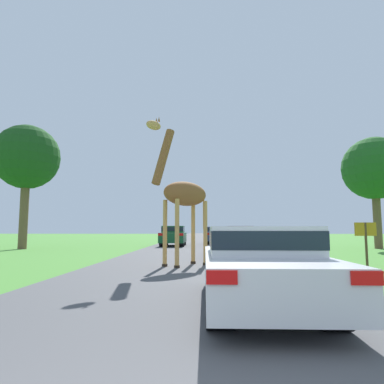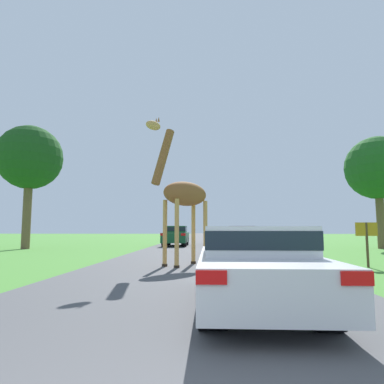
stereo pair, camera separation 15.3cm
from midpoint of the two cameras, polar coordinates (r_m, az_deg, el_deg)
road at (r=30.88m, az=1.42°, el=-8.42°), size 7.23×120.00×0.00m
giraffe_near_road at (r=11.74m, az=-1.94°, el=-0.28°), size 2.18×2.23×4.90m
car_lead_maroon at (r=5.83m, az=10.39°, el=-11.53°), size 1.77×4.41×1.29m
car_queue_right at (r=21.42m, az=7.63°, el=-7.38°), size 1.71×4.52×1.40m
car_queue_left at (r=15.56m, az=6.71°, el=-8.25°), size 1.85×4.44×1.20m
car_far_ahead at (r=25.04m, az=-3.31°, el=-7.22°), size 1.71×3.94×1.43m
car_verge_right at (r=28.41m, az=4.06°, el=-7.11°), size 1.84×4.07×1.39m
tree_left_edge at (r=24.82m, az=27.96°, el=3.43°), size 4.00×4.00×7.10m
tree_centre_back at (r=24.04m, az=-25.99°, el=5.13°), size 4.03×4.03×7.76m
sign_post at (r=12.66m, az=26.67°, el=-6.54°), size 0.70×0.08×1.45m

